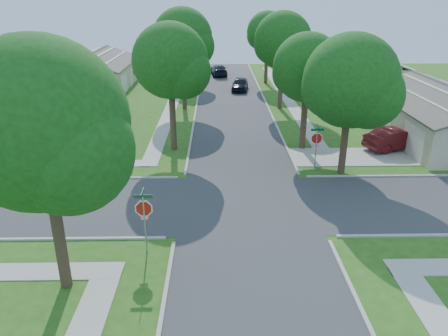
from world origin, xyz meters
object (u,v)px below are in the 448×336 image
Objects in this scene: house_ne_far at (368,78)px; car_curb_east at (240,84)px; tree_sw_corner at (44,132)px; house_ne_near at (444,120)px; tree_e_near at (308,71)px; tree_e_far at (268,34)px; stop_sign_sw at (144,211)px; car_driveway at (396,139)px; tree_w_mid at (183,41)px; car_curb_west at (219,70)px; tree_ne_corner at (351,85)px; house_nw_near at (46,109)px; house_nw_far at (97,74)px; tree_e_mid at (283,43)px; tree_w_far at (191,38)px; tree_w_near at (171,64)px; stop_sign_ne at (317,140)px.

house_ne_far reaches higher than car_curb_east.
house_ne_near is at bearing 37.52° from tree_sw_corner.
tree_e_near is 0.61× the size of house_ne_far.
tree_e_far reaches higher than house_ne_far.
car_driveway is at bearing 39.60° from stop_sign_sw.
tree_e_near is at bearing -51.95° from tree_w_mid.
car_curb_west is (-17.19, 10.70, -0.79)m from house_ne_far.
car_curb_east is (8.64, 36.53, -5.52)m from tree_sw_corner.
tree_ne_corner is at bearing -144.82° from house_ne_near.
tree_sw_corner is at bearing -123.06° from house_ne_far.
tree_w_mid is at bearing 27.90° from house_nw_near.
house_nw_near is at bearing 57.29° from car_driveway.
house_ne_far is at bearing 60.65° from tree_e_near.
car_curb_west is (14.79, 7.70, -0.79)m from house_nw_far.
tree_e_near is 0.96× the size of tree_ne_corner.
tree_e_mid is 1.84× the size of car_curb_west.
tree_e_far is 0.64× the size of house_nw_far.
house_ne_near is (20.64, -23.01, -3.99)m from tree_w_far.
car_curb_west is at bearing 107.69° from tree_e_mid.
tree_w_mid is 13.77m from house_nw_near.
house_ne_far is 14.82m from car_curb_east.
house_nw_near is 2.81× the size of car_driveway.
tree_e_mid is 15.06m from car_driveway.
tree_e_mid is at bearing 8.90° from car_driveway.
car_driveway is at bearing 106.37° from car_curb_west.
tree_ne_corner is 1.99× the size of car_curb_east.
tree_e_near reaches higher than house_ne_far.
tree_w_near is at bearing -110.60° from tree_e_far.
tree_ne_corner is 36.61m from car_curb_west.
car_curb_east is (-10.30, 20.84, -0.06)m from car_driveway.
stop_sign_sw is 0.69× the size of car_curb_east.
house_nw_far is (-20.69, 27.30, -0.51)m from stop_sign_ne.
stop_sign_ne is 0.33× the size of tree_w_near.
tree_e_far reaches higher than car_curb_west.
tree_w_far is (-0.01, 13.00, -0.98)m from tree_w_mid.
tree_e_far is 26.70m from car_driveway.
tree_e_mid reaches higher than tree_w_near.
tree_e_far is 0.64× the size of house_ne_near.
stop_sign_sw is at bearing -72.90° from house_nw_far.
car_curb_west is at bearing 59.08° from house_nw_near.
tree_e_near is 0.92× the size of tree_w_near.
tree_w_mid reaches higher than tree_ne_corner.
car_curb_west is at bearing 82.39° from tree_sw_corner.
tree_w_near reaches higher than house_nw_far.
tree_e_mid is (0.01, 12.00, 0.61)m from tree_e_near.
tree_e_near is 0.90× the size of tree_e_mid.
stop_sign_sw is 13.29m from stop_sign_ne.
stop_sign_sw is 0.31× the size of tree_sw_corner.
tree_e_near is 0.87× the size of tree_sw_corner.
tree_e_mid is at bearing 138.30° from house_ne_near.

